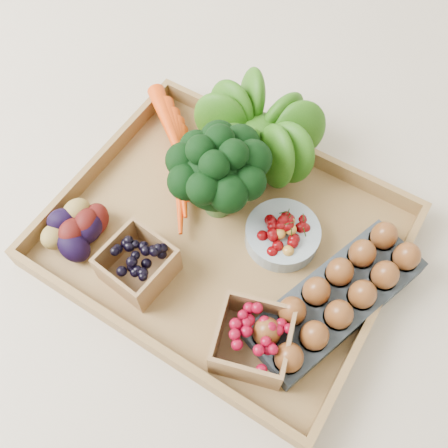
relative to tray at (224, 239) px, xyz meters
The scene contains 10 objects.
ground 0.01m from the tray, ahead, with size 4.00×4.00×0.00m, color beige.
tray is the anchor object (origin of this frame).
carrots 0.17m from the tray, 149.96° to the left, with size 0.22×0.16×0.05m, color #E13E09, non-canonical shape.
lettuce 0.20m from the tray, 103.40° to the left, with size 0.15×0.15×0.15m, color #1A500C.
broccoli 0.10m from the tray, 131.48° to the left, with size 0.16×0.16×0.13m, color black, non-canonical shape.
cherry_bowl 0.10m from the tray, 29.16° to the left, with size 0.13×0.13×0.03m, color #8C9EA5.
egg_carton 0.21m from the tray, ahead, with size 0.11×0.30×0.04m, color #333B41.
potatoes 0.25m from the tray, 150.58° to the right, with size 0.13×0.13×0.07m, color #3C0B09, non-canonical shape.
punnet_blackberry 0.16m from the tray, 121.93° to the right, with size 0.10×0.10×0.07m, color black.
punnet_raspberry 0.20m from the tray, 45.66° to the right, with size 0.11×0.11×0.07m, color maroon.
Camera 1 is at (0.21, -0.34, 0.77)m, focal length 40.00 mm.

